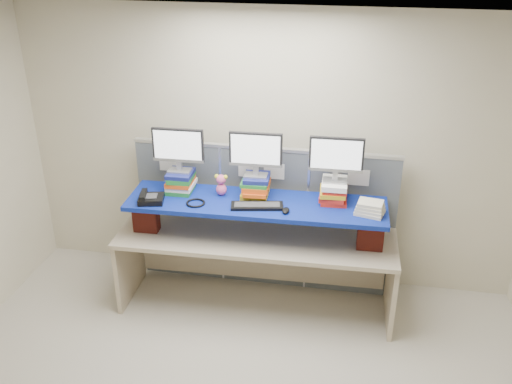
% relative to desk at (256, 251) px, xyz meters
% --- Properties ---
extents(room, '(5.00, 4.00, 2.80)m').
position_rel_desk_xyz_m(room, '(0.00, -1.36, 0.76)').
color(room, beige).
rests_on(room, ground).
extents(cubicle_partition, '(2.60, 0.06, 1.53)m').
position_rel_desk_xyz_m(cubicle_partition, '(0.00, 0.42, 0.13)').
color(cubicle_partition, '#4B5259').
rests_on(cubicle_partition, ground).
extents(desk, '(2.64, 0.84, 0.80)m').
position_rel_desk_xyz_m(desk, '(0.00, 0.00, 0.00)').
color(desk, tan).
rests_on(desk, ground).
extents(brick_pier_left, '(0.24, 0.13, 0.32)m').
position_rel_desk_xyz_m(brick_pier_left, '(-1.04, -0.08, 0.32)').
color(brick_pier_left, maroon).
rests_on(brick_pier_left, desk).
extents(brick_pier_right, '(0.24, 0.13, 0.32)m').
position_rel_desk_xyz_m(brick_pier_right, '(1.05, -0.02, 0.32)').
color(brick_pier_right, maroon).
rests_on(brick_pier_right, desk).
extents(blue_board, '(2.38, 0.66, 0.04)m').
position_rel_desk_xyz_m(blue_board, '(0.00, 0.00, 0.50)').
color(blue_board, navy).
rests_on(blue_board, brick_pier_left).
extents(book_stack_left, '(0.24, 0.31, 0.20)m').
position_rel_desk_xyz_m(book_stack_left, '(-0.74, 0.10, 0.62)').
color(book_stack_left, '#1F752A').
rests_on(book_stack_left, blue_board).
extents(book_stack_center, '(0.27, 0.32, 0.21)m').
position_rel_desk_xyz_m(book_stack_center, '(-0.02, 0.12, 0.62)').
color(book_stack_center, gold).
rests_on(book_stack_center, blue_board).
extents(book_stack_right, '(0.26, 0.31, 0.20)m').
position_rel_desk_xyz_m(book_stack_right, '(0.69, 0.14, 0.62)').
color(book_stack_right, red).
rests_on(book_stack_right, blue_board).
extents(monitor_left, '(0.48, 0.14, 0.42)m').
position_rel_desk_xyz_m(monitor_left, '(-0.74, 0.10, 0.96)').
color(monitor_left, gray).
rests_on(monitor_left, book_stack_left).
extents(monitor_center, '(0.48, 0.14, 0.42)m').
position_rel_desk_xyz_m(monitor_center, '(-0.02, 0.12, 0.96)').
color(monitor_center, gray).
rests_on(monitor_center, book_stack_center).
extents(monitor_right, '(0.48, 0.14, 0.42)m').
position_rel_desk_xyz_m(monitor_right, '(0.69, 0.14, 0.96)').
color(monitor_right, gray).
rests_on(monitor_right, book_stack_right).
extents(keyboard, '(0.49, 0.24, 0.03)m').
position_rel_desk_xyz_m(keyboard, '(0.03, -0.10, 0.53)').
color(keyboard, black).
rests_on(keyboard, blue_board).
extents(mouse, '(0.07, 0.12, 0.04)m').
position_rel_desk_xyz_m(mouse, '(0.29, -0.15, 0.54)').
color(mouse, black).
rests_on(mouse, blue_board).
extents(desk_phone, '(0.26, 0.24, 0.09)m').
position_rel_desk_xyz_m(desk_phone, '(-0.95, -0.18, 0.56)').
color(desk_phone, black).
rests_on(desk_phone, blue_board).
extents(headset, '(0.20, 0.20, 0.02)m').
position_rel_desk_xyz_m(headset, '(-0.53, -0.14, 0.53)').
color(headset, black).
rests_on(headset, blue_board).
extents(plush_toy, '(0.12, 0.09, 0.21)m').
position_rel_desk_xyz_m(plush_toy, '(-0.34, 0.08, 0.63)').
color(plush_toy, '#DD548B').
rests_on(plush_toy, blue_board).
extents(binder_stack, '(0.28, 0.24, 0.12)m').
position_rel_desk_xyz_m(binder_stack, '(1.02, -0.04, 0.57)').
color(binder_stack, beige).
rests_on(binder_stack, blue_board).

